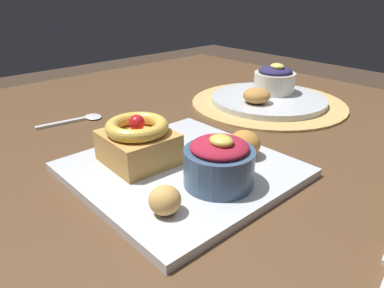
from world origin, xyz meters
TOP-DOWN VIEW (x-y plane):
  - dining_table at (0.00, 0.00)m, footprint 1.27×0.98m
  - woven_placemat at (-0.09, 0.18)m, footprint 0.34×0.34m
  - front_plate at (0.02, -0.17)m, footprint 0.28×0.28m
  - cake_slice at (-0.04, -0.21)m, footprint 0.10×0.09m
  - berry_ramekin at (0.08, -0.17)m, footprint 0.09×0.09m
  - fritter_front at (0.05, -0.08)m, footprint 0.05×0.05m
  - fritter_middle at (0.09, -0.26)m, footprint 0.04×0.04m
  - back_plate at (-0.09, 0.18)m, footprint 0.25×0.25m
  - back_ramekin at (-0.11, 0.22)m, footprint 0.09×0.09m
  - back_pastry at (-0.09, 0.13)m, footprint 0.06×0.06m
  - spoon at (-0.28, -0.18)m, footprint 0.04×0.13m

SIDE VIEW (x-z plane):
  - dining_table at x=0.00m, z-range 0.27..1.00m
  - woven_placemat at x=-0.09m, z-range 0.73..0.73m
  - spoon at x=-0.28m, z-range 0.73..0.73m
  - front_plate at x=0.02m, z-range 0.73..0.74m
  - back_plate at x=-0.09m, z-range 0.73..0.75m
  - fritter_middle at x=0.09m, z-range 0.74..0.78m
  - fritter_front at x=0.05m, z-range 0.74..0.78m
  - back_pastry at x=-0.09m, z-range 0.75..0.78m
  - berry_ramekin at x=0.08m, z-range 0.74..0.81m
  - cake_slice at x=-0.04m, z-range 0.74..0.81m
  - back_ramekin at x=-0.11m, z-range 0.74..0.81m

